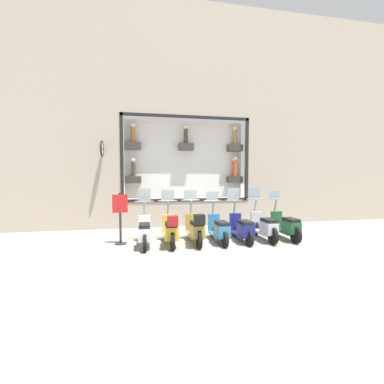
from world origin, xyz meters
name	(u,v)px	position (x,y,z in m)	size (l,w,h in m)	color
ground_plane	(208,249)	(0.00, 0.00, 0.00)	(120.00, 120.00, 0.00)	gray
building_facade	(186,114)	(3.60, 0.00, 4.62)	(1.22, 36.00, 9.06)	#ADA08E
scooter_green_0	(286,226)	(0.61, -2.80, 0.44)	(1.80, 0.61, 1.57)	black
scooter_silver_1	(265,227)	(0.62, -2.04, 0.44)	(1.81, 0.61, 1.70)	black
scooter_navy_2	(242,228)	(0.61, -1.28, 0.42)	(1.79, 0.60, 1.66)	black
scooter_teal_3	(219,229)	(0.61, -0.52, 0.42)	(1.79, 0.60, 1.56)	black
scooter_olive_4	(196,229)	(0.55, 0.24, 0.48)	(1.81, 0.60, 1.61)	black
scooter_yellow_5	(171,230)	(0.55, 1.00, 0.47)	(1.80, 0.60, 1.63)	black
scooter_white_6	(145,232)	(0.61, 1.75, 0.43)	(1.80, 0.61, 1.68)	black
shop_sign_post	(120,217)	(1.02, 2.47, 0.84)	(0.36, 0.45, 1.56)	#232326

